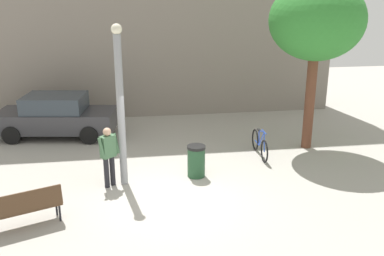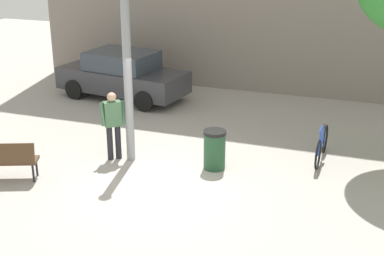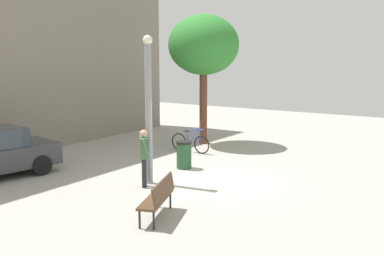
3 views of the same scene
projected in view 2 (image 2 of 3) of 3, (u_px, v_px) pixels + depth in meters
The scene contains 6 objects.
ground_plane at pixel (163, 185), 11.69m from camera, with size 36.00×36.00×0.00m, color #A8A399.
lamppost at pixel (127, 66), 12.23m from camera, with size 0.28×0.28×4.33m.
person_by_lamppost at pixel (113, 121), 12.71m from camera, with size 0.60×0.56×1.67m.
bicycle_blue at pixel (322, 146), 12.81m from camera, with size 0.10×1.81×0.97m.
parked_car_charcoal at pixel (123, 75), 17.43m from camera, with size 4.41×2.30×1.55m.
trash_bin at pixel (215, 150), 12.37m from camera, with size 0.53×0.53×0.93m.
Camera 2 is at (4.13, -9.69, 5.25)m, focal length 50.43 mm.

